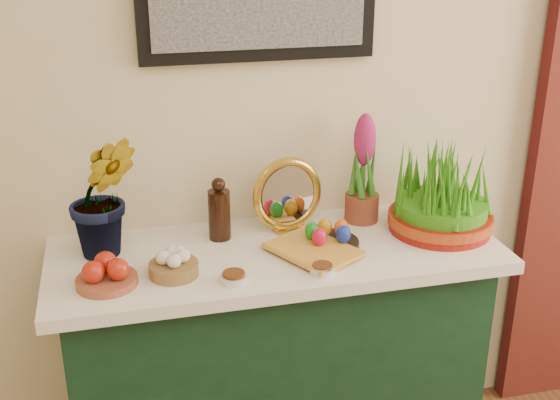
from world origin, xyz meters
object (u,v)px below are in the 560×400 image
object	(u,v)px
sideboard	(276,371)
wheatgrass_sabzeh	(442,195)
hyacinth_green	(102,177)
book	(290,259)
mirror	(288,195)

from	to	relation	value
sideboard	wheatgrass_sabzeh	bearing A→B (deg)	-0.07
hyacinth_green	wheatgrass_sabzeh	xyz separation A→B (m)	(1.06, -0.08, -0.13)
book	hyacinth_green	bearing A→B (deg)	130.05
mirror	wheatgrass_sabzeh	xyz separation A→B (m)	(0.48, -0.13, 0.00)
wheatgrass_sabzeh	hyacinth_green	bearing A→B (deg)	175.62
book	sideboard	bearing A→B (deg)	66.80
hyacinth_green	wheatgrass_sabzeh	bearing A→B (deg)	-7.08
mirror	book	size ratio (longest dim) A/B	0.97
hyacinth_green	book	bearing A→B (deg)	-24.14
hyacinth_green	book	distance (m)	0.60
mirror	book	bearing A→B (deg)	-102.87
sideboard	mirror	size ratio (longest dim) A/B	5.17
book	wheatgrass_sabzeh	size ratio (longest dim) A/B	0.76
mirror	wheatgrass_sabzeh	size ratio (longest dim) A/B	0.74
sideboard	hyacinth_green	distance (m)	0.88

